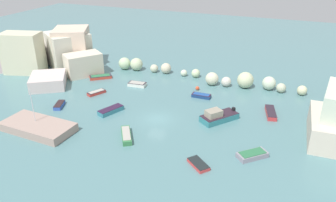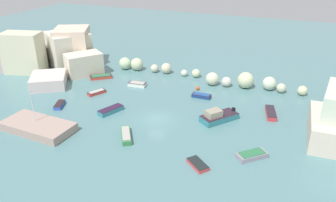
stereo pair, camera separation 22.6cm
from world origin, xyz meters
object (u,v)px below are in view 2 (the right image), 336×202
Objects in this scene: moored_boat_8 at (271,113)px; moored_boat_9 at (97,92)px; channel_buoy at (198,88)px; moored_boat_4 at (137,84)px; moored_boat_11 at (101,77)px; moored_boat_0 at (201,96)px; moored_boat_7 at (218,117)px; moored_boat_3 at (252,155)px; stone_dock at (38,126)px; moored_boat_5 at (60,105)px; moored_boat_6 at (111,110)px; moored_boat_2 at (126,135)px; moored_boat_1 at (36,125)px; moored_boat_10 at (198,164)px.

moored_boat_9 is at bearing 83.64° from moored_boat_8.
channel_buoy is 0.21× the size of moored_boat_4.
channel_buoy is 0.16× the size of moored_boat_11.
moored_boat_0 is 17.41m from moored_boat_9.
moored_boat_7 reaches higher than moored_boat_4.
moored_boat_4 is 17.89m from moored_boat_7.
stone_dock is at bearing -34.67° from moored_boat_3.
moored_boat_3 is (27.56, 4.39, -0.23)m from stone_dock.
moored_boat_3 reaches higher than moored_boat_9.
moored_boat_0 is (17.12, 18.47, -0.26)m from stone_dock.
channel_buoy is 0.22× the size of moored_boat_5.
moored_boat_3 is 21.66m from moored_boat_6.
stone_dock reaches higher than moored_boat_3.
channel_buoy reaches higher than moored_boat_8.
moored_boat_6 is 15.75m from moored_boat_7.
moored_boat_2 is at bearing -9.98° from moored_boat_7.
moored_boat_1 is 1.34× the size of moored_boat_8.
channel_buoy is 22.66m from moored_boat_5.
moored_boat_11 is at bearing -3.32° from moored_boat_0.
moored_boat_0 is 0.84× the size of moored_boat_3.
moored_boat_2 reaches higher than moored_boat_10.
moored_boat_7 is at bearing 124.92° from moored_boat_6.
moored_boat_3 is 6.65m from moored_boat_10.
moored_boat_0 is at bearing 155.37° from moored_boat_6.
moored_boat_5 is at bearing 106.60° from stone_dock.
moored_boat_7 is 1.77× the size of moored_boat_9.
moored_boat_0 is (1.51, -2.68, -0.03)m from channel_buoy.
moored_boat_6 is at bearing 56.81° from moored_boat_1.
moored_boat_1 is (-0.66, 0.38, -0.14)m from stone_dock.
channel_buoy is 17.04m from moored_boat_9.
moored_boat_3 is at bearing -116.40° from moored_boat_2.
moored_boat_4 is (-10.38, -2.21, -0.00)m from channel_buoy.
stone_dock is at bearing 107.27° from moored_boat_8.
moored_boat_3 reaches higher than moored_boat_8.
moored_boat_8 is at bearing -57.19° from moored_boat_9.
moored_boat_2 is 22.28m from moored_boat_11.
stone_dock is 0.77m from moored_boat_1.
moored_boat_0 is at bearing 47.17° from stone_dock.
moored_boat_5 is (-2.08, 6.97, -0.27)m from stone_dock.
moored_boat_9 is (-21.09, 1.52, -0.39)m from moored_boat_7.
moored_boat_2 is at bearing -72.68° from moored_boat_4.
moored_boat_6 reaches higher than moored_boat_9.
moored_boat_5 is (-17.68, -14.17, -0.04)m from channel_buoy.
moored_boat_3 is at bearing 9.05° from stone_dock.
moored_boat_4 is 10.73m from moored_boat_6.
moored_boat_4 is 14.02m from moored_boat_5.
moored_boat_0 is at bearing 53.55° from moored_boat_1.
moored_boat_0 is 11.90m from moored_boat_4.
moored_boat_2 is 1.36× the size of moored_boat_10.
moored_boat_8 is 1.46× the size of moored_boat_10.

